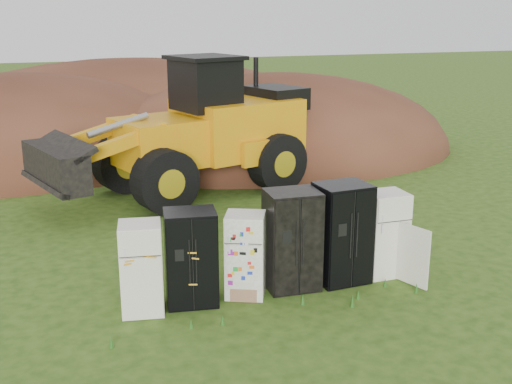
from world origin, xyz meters
TOP-DOWN VIEW (x-y plane):
  - ground at (0.00, 0.00)m, footprint 120.00×120.00m
  - fridge_leftmost at (-2.47, -0.04)m, footprint 0.83×0.81m
  - fridge_black_side at (-1.57, 0.01)m, footprint 1.01×0.85m
  - fridge_sticker at (-0.54, 0.00)m, footprint 0.91×0.89m
  - fridge_dark_mid at (0.40, 0.04)m, footprint 1.02×0.85m
  - fridge_black_right at (1.44, 0.02)m, footprint 1.02×0.86m
  - fridge_open_door at (2.39, 0.03)m, footprint 0.79×0.73m
  - wheel_loader at (-0.22, 7.01)m, footprint 8.69×5.48m
  - dirt_mound_right at (4.52, 11.66)m, footprint 13.96×10.24m
  - dirt_mound_left at (-4.81, 13.75)m, footprint 14.55×10.91m
  - dirt_mound_back at (0.01, 17.73)m, footprint 18.88×12.59m

SIDE VIEW (x-z plane):
  - ground at x=0.00m, z-range 0.00..0.00m
  - dirt_mound_right at x=4.52m, z-range -2.92..2.92m
  - dirt_mound_left at x=-4.81m, z-range -3.02..3.02m
  - dirt_mound_back at x=0.01m, z-range -3.16..3.16m
  - fridge_sticker at x=-0.54m, z-range 0.00..1.58m
  - fridge_leftmost at x=-2.47m, z-range 0.00..1.63m
  - fridge_open_door at x=2.39m, z-range 0.00..1.70m
  - fridge_black_side at x=-1.57m, z-range 0.00..1.75m
  - fridge_dark_mid at x=0.40m, z-range 0.00..1.91m
  - fridge_black_right at x=1.44m, z-range 0.00..1.96m
  - wheel_loader at x=-0.22m, z-range 0.00..3.91m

